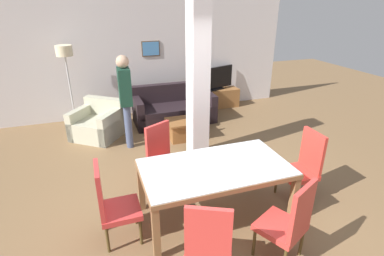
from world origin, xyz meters
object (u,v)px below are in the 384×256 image
object	(u,v)px
dining_chair_near_left	(209,242)
floor_lamp	(65,59)
sofa	(174,109)
tv_screen	(216,79)
dining_chair_near_right	(289,221)
dining_chair_head_right	(303,165)
armchair	(98,124)
dining_chair_far_left	(163,157)
dining_chair_head_left	(112,203)
coffee_table	(185,129)
standing_person	(125,95)
tv_stand	(215,98)
dining_table	(215,176)
bottle	(194,114)

from	to	relation	value
dining_chair_near_left	floor_lamp	size ratio (longest dim) A/B	0.57
sofa	tv_screen	distance (m)	1.52
dining_chair_near_right	floor_lamp	size ratio (longest dim) A/B	0.57
dining_chair_head_right	sofa	distance (m)	3.61
armchair	dining_chair_near_right	bearing A→B (deg)	150.50
dining_chair_far_left	dining_chair_head_left	distance (m)	1.21
armchair	floor_lamp	distance (m)	1.56
dining_chair_far_left	floor_lamp	world-z (taller)	floor_lamp
dining_chair_near_left	dining_chair_head_right	bearing A→B (deg)	53.26
dining_chair_far_left	dining_chair_head_left	bearing A→B (deg)	18.55
armchair	tv_screen	size ratio (longest dim) A/B	1.13
dining_chair_near_right	dining_chair_far_left	distance (m)	2.04
coffee_table	tv_screen	world-z (taller)	tv_screen
dining_chair_head_left	sofa	world-z (taller)	dining_chair_head_left
dining_chair_head_right	standing_person	distance (m)	3.35
dining_chair_near_left	tv_stand	distance (m)	5.47
dining_chair_head_left	sofa	distance (m)	3.88
dining_chair_near_left	armchair	size ratio (longest dim) A/B	0.85
coffee_table	floor_lamp	bearing A→B (deg)	146.21
dining_chair_head_left	floor_lamp	world-z (taller)	floor_lamp
coffee_table	dining_chair_near_left	bearing A→B (deg)	-103.91
dining_table	dining_chair_far_left	bearing A→B (deg)	117.85
tv_screen	standing_person	bearing A→B (deg)	12.69
dining_chair_near_left	dining_chair_head_left	bearing A→B (deg)	158.19
dining_chair_far_left	standing_person	world-z (taller)	standing_person
dining_chair_near_right	tv_screen	size ratio (longest dim) A/B	0.96
dining_chair_head_left	tv_stand	size ratio (longest dim) A/B	0.81
floor_lamp	standing_person	world-z (taller)	floor_lamp
floor_lamp	dining_table	bearing A→B (deg)	-65.44
dining_chair_near_right	bottle	size ratio (longest dim) A/B	3.97
dining_chair_near_right	bottle	world-z (taller)	dining_chair_near_right
dining_chair_head_left	tv_stand	bearing A→B (deg)	143.26
dining_chair_far_left	armchair	bearing A→B (deg)	-97.18
tv_screen	standing_person	world-z (taller)	standing_person
armchair	coffee_table	xyz separation A→B (m)	(1.71, -0.68, -0.07)
sofa	dining_chair_near_right	bearing A→B (deg)	90.53
tv_stand	standing_person	world-z (taller)	standing_person
sofa	armchair	xyz separation A→B (m)	(-1.74, -0.31, -0.02)
dining_chair_far_left	bottle	size ratio (longest dim) A/B	3.97
dining_table	tv_stand	distance (m)	4.44
dining_chair_head_right	coffee_table	size ratio (longest dim) A/B	1.38
dining_chair_near_right	dining_chair_head_right	xyz separation A→B (m)	(0.91, 0.94, 0.00)
dining_chair_near_right	tv_stand	world-z (taller)	dining_chair_near_right
floor_lamp	bottle	bearing A→B (deg)	-31.18
dining_chair_near_left	armchair	xyz separation A→B (m)	(-0.86, 4.09, -0.26)
dining_table	dining_chair_head_left	bearing A→B (deg)	180.00
dining_table	sofa	xyz separation A→B (m)	(0.42, 3.47, -0.34)
sofa	coffee_table	bearing A→B (deg)	87.87
dining_chair_head_right	dining_chair_far_left	xyz separation A→B (m)	(-1.84, 0.88, 0.00)
armchair	bottle	xyz separation A→B (m)	(1.92, -0.66, 0.23)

